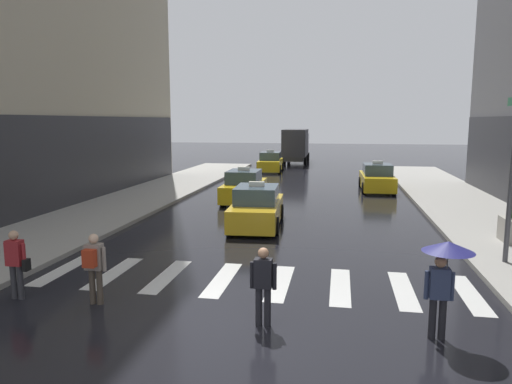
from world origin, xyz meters
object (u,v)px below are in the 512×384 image
at_px(taxi_third, 377,179).
at_px(pedestrian_with_backpack, 94,263).
at_px(taxi_second, 244,187).
at_px(pedestrian_with_handbag, 16,261).
at_px(box_truck, 296,145).
at_px(pedestrian_with_umbrella, 445,263).
at_px(pedestrian_plain_coat, 263,282).
at_px(taxi_lead, 257,208).
at_px(taxi_fourth, 270,163).

relative_size(taxi_third, pedestrian_with_backpack, 2.78).
xyz_separation_m(taxi_second, pedestrian_with_handbag, (-2.50, -14.47, 0.21)).
height_order(taxi_third, box_truck, box_truck).
distance_m(pedestrian_with_umbrella, pedestrian_with_handbag, 9.43).
bearing_deg(pedestrian_with_handbag, pedestrian_plain_coat, -4.42).
relative_size(pedestrian_with_umbrella, pedestrian_with_backpack, 1.18).
relative_size(pedestrian_with_backpack, pedestrian_plain_coat, 1.00).
xyz_separation_m(taxi_lead, taxi_second, (-1.70, 5.79, 0.00)).
height_order(taxi_second, pedestrian_plain_coat, taxi_second).
bearing_deg(pedestrian_with_backpack, box_truck, 88.22).
bearing_deg(taxi_lead, taxi_third, 63.45).
relative_size(taxi_third, pedestrian_with_handbag, 2.78).
distance_m(taxi_lead, taxi_third, 12.12).
bearing_deg(pedestrian_with_handbag, box_truck, 85.17).
bearing_deg(taxi_lead, pedestrian_plain_coat, -79.22).
bearing_deg(taxi_third, pedestrian_with_umbrella, -90.62).
bearing_deg(pedestrian_with_backpack, taxi_lead, 75.65).
distance_m(taxi_second, pedestrian_with_backpack, 14.48).
bearing_deg(pedestrian_with_umbrella, box_truck, 99.52).
bearing_deg(taxi_second, pedestrian_with_backpack, -92.07).
xyz_separation_m(taxi_fourth, box_truck, (1.39, 7.82, 1.13)).
bearing_deg(pedestrian_with_handbag, taxi_third, 63.78).
distance_m(taxi_lead, pedestrian_plain_coat, 9.30).
distance_m(taxi_lead, taxi_fourth, 20.60).
distance_m(taxi_third, taxi_fourth, 12.42).
xyz_separation_m(pedestrian_with_handbag, pedestrian_plain_coat, (5.93, -0.46, 0.01)).
bearing_deg(pedestrian_with_backpack, pedestrian_with_handbag, 179.96).
relative_size(taxi_third, pedestrian_plain_coat, 2.78).
distance_m(taxi_fourth, box_truck, 8.02).
distance_m(taxi_lead, taxi_second, 6.04).
bearing_deg(taxi_second, pedestrian_with_handbag, -99.80).
height_order(pedestrian_with_umbrella, pedestrian_plain_coat, pedestrian_with_umbrella).
xyz_separation_m(taxi_third, pedestrian_with_umbrella, (-0.22, -19.98, 0.79)).
relative_size(taxi_fourth, pedestrian_with_umbrella, 2.38).
bearing_deg(taxi_second, taxi_lead, -73.68).
xyz_separation_m(pedestrian_with_umbrella, pedestrian_with_handbag, (-9.40, 0.46, -0.58)).
xyz_separation_m(taxi_lead, pedestrian_with_umbrella, (5.20, -9.14, 0.79)).
height_order(box_truck, pedestrian_with_handbag, box_truck).
bearing_deg(pedestrian_with_handbag, pedestrian_with_backpack, -0.04).
height_order(taxi_fourth, pedestrian_with_umbrella, pedestrian_with_umbrella).
relative_size(taxi_second, pedestrian_with_handbag, 2.77).
bearing_deg(pedestrian_with_handbag, pedestrian_with_umbrella, -2.81).
xyz_separation_m(pedestrian_with_backpack, pedestrian_plain_coat, (3.96, -0.46, -0.03)).
xyz_separation_m(taxi_lead, pedestrian_plain_coat, (1.74, -9.13, 0.21)).
bearing_deg(taxi_second, taxi_third, 35.37).
height_order(taxi_second, taxi_fourth, same).
height_order(taxi_fourth, pedestrian_with_handbag, taxi_fourth).
distance_m(taxi_second, pedestrian_with_handbag, 14.68).
relative_size(taxi_third, taxi_fourth, 0.99).
bearing_deg(pedestrian_with_backpack, pedestrian_plain_coat, -6.59).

